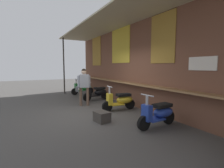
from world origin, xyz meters
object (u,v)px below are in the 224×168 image
scooter_green (84,88)px  scooter_blue (159,113)px  scooter_black (98,93)px  shopper_with_handbag (84,83)px  merchandise_crate (102,117)px  scooter_yellow (121,100)px

scooter_green → scooter_blue: size_ratio=1.00×
scooter_black → shopper_with_handbag: size_ratio=0.87×
scooter_green → scooter_blue: (6.53, -0.00, 0.00)m
scooter_black → shopper_with_handbag: (0.85, -1.02, 0.59)m
scooter_blue → merchandise_crate: 1.73m
shopper_with_handbag → merchandise_crate: 2.51m
scooter_yellow → merchandise_crate: (0.94, -1.25, -0.23)m
scooter_black → scooter_yellow: size_ratio=1.00×
scooter_blue → merchandise_crate: size_ratio=2.94×
scooter_green → shopper_with_handbag: bearing=70.4°
scooter_yellow → scooter_blue: same height
scooter_green → merchandise_crate: 5.51m
scooter_green → scooter_yellow: same height
scooter_yellow → scooter_blue: bearing=93.6°
scooter_green → scooter_black: (2.14, -0.00, 0.00)m
scooter_yellow → scooter_blue: (2.10, -0.00, 0.00)m
shopper_with_handbag → merchandise_crate: shopper_with_handbag is taller
scooter_green → scooter_black: size_ratio=1.00×
scooter_blue → shopper_with_handbag: size_ratio=0.87×
scooter_green → shopper_with_handbag: (3.00, -1.02, 0.59)m
merchandise_crate → scooter_blue: bearing=47.1°
scooter_black → scooter_yellow: (2.28, -0.00, 0.00)m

